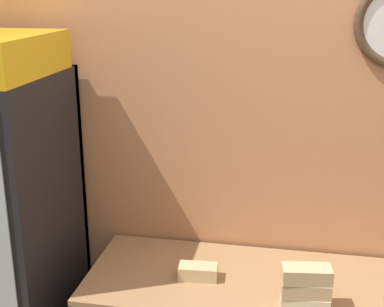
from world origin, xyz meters
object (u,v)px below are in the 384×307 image
sandwich_stack_top (307,274)px  sandwich_flat_left (198,272)px  sandwich_stack_bottom (305,301)px  sandwich_stack_middle (306,288)px

sandwich_stack_top → sandwich_flat_left: 0.52m
sandwich_stack_bottom → sandwich_flat_left: (-0.48, 0.16, 0.00)m
sandwich_stack_bottom → sandwich_flat_left: same height
sandwich_stack_top → sandwich_flat_left: sandwich_stack_top is taller
sandwich_stack_bottom → sandwich_stack_top: bearing=0.0°
sandwich_stack_middle → sandwich_stack_top: bearing=0.0°
sandwich_stack_bottom → sandwich_stack_middle: 0.07m
sandwich_stack_middle → sandwich_stack_top: (0.00, 0.00, 0.07)m
sandwich_stack_bottom → sandwich_stack_top: sandwich_stack_top is taller
sandwich_stack_middle → sandwich_flat_left: sandwich_stack_middle is taller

